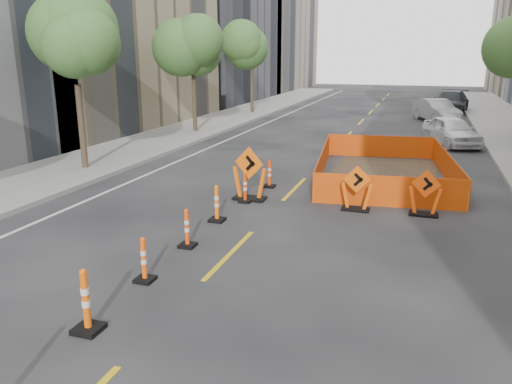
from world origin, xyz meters
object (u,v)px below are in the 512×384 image
(parked_car_near, at_px, (451,131))
(channelizer_4, at_px, (144,260))
(chevron_sign_right, at_px, (425,193))
(parked_car_mid, at_px, (436,111))
(channelizer_8, at_px, (270,174))
(channelizer_5, at_px, (187,228))
(channelizer_6, at_px, (217,203))
(chevron_sign_left, at_px, (250,173))
(parked_car_far, at_px, (450,102))
(channelizer_7, at_px, (245,188))
(channelizer_3, at_px, (86,301))
(chevron_sign_center, at_px, (357,188))

(parked_car_near, bearing_deg, channelizer_4, -131.48)
(chevron_sign_right, bearing_deg, parked_car_mid, 101.18)
(channelizer_8, distance_m, chevron_sign_right, 5.28)
(channelizer_5, distance_m, channelizer_6, 1.95)
(chevron_sign_right, distance_m, parked_car_mid, 21.32)
(chevron_sign_left, relative_size, parked_car_far, 0.29)
(channelizer_4, xyz_separation_m, channelizer_6, (-0.07, 3.90, 0.04))
(parked_car_mid, height_order, parked_car_far, parked_car_far)
(channelizer_4, xyz_separation_m, parked_car_near, (6.41, 18.39, 0.25))
(channelizer_4, xyz_separation_m, channelizer_8, (0.23, 7.79, 0.01))
(channelizer_7, distance_m, channelizer_8, 1.96)
(parked_car_mid, relative_size, parked_car_far, 0.78)
(channelizer_6, distance_m, chevron_sign_right, 5.83)
(channelizer_3, distance_m, channelizer_6, 5.85)
(channelizer_4, bearing_deg, channelizer_7, 89.51)
(channelizer_6, height_order, chevron_sign_center, chevron_sign_center)
(chevron_sign_right, height_order, parked_car_mid, parked_car_mid)
(channelizer_6, distance_m, parked_car_mid, 24.37)
(channelizer_4, bearing_deg, channelizer_6, 91.02)
(parked_car_mid, bearing_deg, channelizer_3, -125.50)
(chevron_sign_left, height_order, parked_car_far, chevron_sign_left)
(channelizer_8, height_order, chevron_sign_left, chevron_sign_left)
(channelizer_4, distance_m, channelizer_6, 3.90)
(channelizer_7, bearing_deg, chevron_sign_right, 4.19)
(chevron_sign_right, height_order, parked_car_far, parked_car_far)
(channelizer_3, distance_m, channelizer_8, 9.74)
(chevron_sign_right, height_order, parked_car_near, parked_car_near)
(channelizer_8, bearing_deg, chevron_sign_right, -17.26)
(channelizer_3, relative_size, chevron_sign_right, 0.84)
(channelizer_7, relative_size, parked_car_far, 0.16)
(chevron_sign_center, height_order, parked_car_far, parked_car_far)
(channelizer_3, distance_m, parked_car_mid, 30.04)
(channelizer_3, distance_m, chevron_sign_left, 8.11)
(channelizer_4, xyz_separation_m, channelizer_7, (0.05, 5.84, -0.00))
(channelizer_7, relative_size, chevron_sign_left, 0.55)
(channelizer_5, height_order, chevron_sign_center, chevron_sign_center)
(channelizer_4, distance_m, channelizer_7, 5.84)
(chevron_sign_right, bearing_deg, channelizer_6, -143.75)
(chevron_sign_left, height_order, chevron_sign_right, chevron_sign_left)
(channelizer_4, bearing_deg, chevron_sign_right, 49.74)
(channelizer_7, bearing_deg, parked_car_mid, 75.08)
(channelizer_5, xyz_separation_m, parked_car_near, (6.42, 16.44, 0.24))
(parked_car_mid, bearing_deg, parked_car_far, 54.83)
(channelizer_8, xyz_separation_m, parked_car_far, (6.67, 25.45, 0.36))
(channelizer_7, xyz_separation_m, parked_car_mid, (5.78, 21.69, 0.27))
(chevron_sign_center, distance_m, chevron_sign_right, 1.89)
(channelizer_5, bearing_deg, parked_car_far, 77.54)
(channelizer_4, distance_m, channelizer_5, 1.95)
(channelizer_8, relative_size, chevron_sign_right, 0.72)
(chevron_sign_left, relative_size, parked_car_mid, 0.37)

